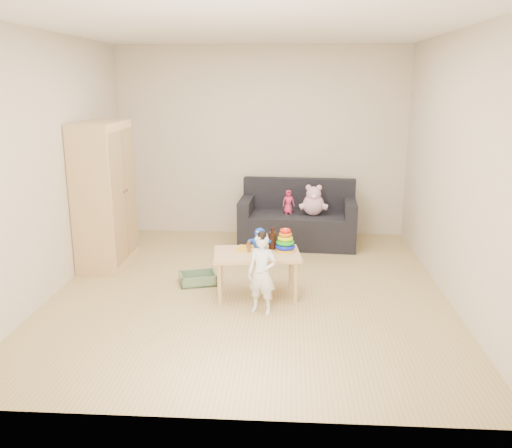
# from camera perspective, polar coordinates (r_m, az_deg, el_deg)

# --- Properties ---
(room) EXTENTS (4.50, 4.50, 4.50)m
(room) POSITION_cam_1_polar(r_m,az_deg,el_deg) (5.37, -0.71, 6.05)
(room) COLOR tan
(room) RESTS_ON ground
(wardrobe) EXTENTS (0.47, 0.93, 1.68)m
(wardrobe) POSITION_cam_1_polar(r_m,az_deg,el_deg) (6.56, -15.68, 3.00)
(wardrobe) COLOR #DEB37A
(wardrobe) RESTS_ON ground
(sofa) EXTENTS (1.56, 0.84, 0.43)m
(sofa) POSITION_cam_1_polar(r_m,az_deg,el_deg) (7.23, 4.38, -0.51)
(sofa) COLOR black
(sofa) RESTS_ON ground
(play_table) EXTENTS (0.91, 0.63, 0.45)m
(play_table) POSITION_cam_1_polar(r_m,az_deg,el_deg) (5.52, 0.09, -5.26)
(play_table) COLOR tan
(play_table) RESTS_ON ground
(storage_bin) EXTENTS (0.45, 0.39, 0.12)m
(storage_bin) POSITION_cam_1_polar(r_m,az_deg,el_deg) (5.90, -6.13, -5.71)
(storage_bin) COLOR #617F5C
(storage_bin) RESTS_ON ground
(toddler) EXTENTS (0.32, 0.26, 0.75)m
(toddler) POSITION_cam_1_polar(r_m,az_deg,el_deg) (5.06, 0.63, -5.33)
(toddler) COLOR white
(toddler) RESTS_ON ground
(pink_bear) EXTENTS (0.31, 0.26, 0.34)m
(pink_bear) POSITION_cam_1_polar(r_m,az_deg,el_deg) (7.08, 6.06, 2.29)
(pink_bear) COLOR #D89FB2
(pink_bear) RESTS_ON sofa
(doll) EXTENTS (0.18, 0.13, 0.31)m
(doll) POSITION_cam_1_polar(r_m,az_deg,el_deg) (7.12, 3.43, 2.31)
(doll) COLOR #D92859
(doll) RESTS_ON sofa
(ring_stacker) EXTENTS (0.20, 0.20, 0.23)m
(ring_stacker) POSITION_cam_1_polar(r_m,az_deg,el_deg) (5.48, 3.09, -1.91)
(ring_stacker) COLOR yellow
(ring_stacker) RESTS_ON play_table
(brown_bottle) EXTENTS (0.08, 0.08, 0.23)m
(brown_bottle) POSITION_cam_1_polar(r_m,az_deg,el_deg) (5.55, 1.75, -1.65)
(brown_bottle) COLOR black
(brown_bottle) RESTS_ON play_table
(blue_plush) EXTENTS (0.20, 0.16, 0.23)m
(blue_plush) POSITION_cam_1_polar(r_m,az_deg,el_deg) (5.52, 0.42, -1.50)
(blue_plush) COLOR blue
(blue_plush) RESTS_ON play_table
(wooden_figure) EXTENTS (0.05, 0.04, 0.12)m
(wooden_figure) POSITION_cam_1_polar(r_m,az_deg,el_deg) (5.44, -0.76, -2.36)
(wooden_figure) COLOR brown
(wooden_figure) RESTS_ON play_table
(yellow_book) EXTENTS (0.22, 0.22, 0.01)m
(yellow_book) POSITION_cam_1_polar(r_m,az_deg,el_deg) (5.56, -0.95, -2.58)
(yellow_book) COLOR gold
(yellow_book) RESTS_ON play_table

